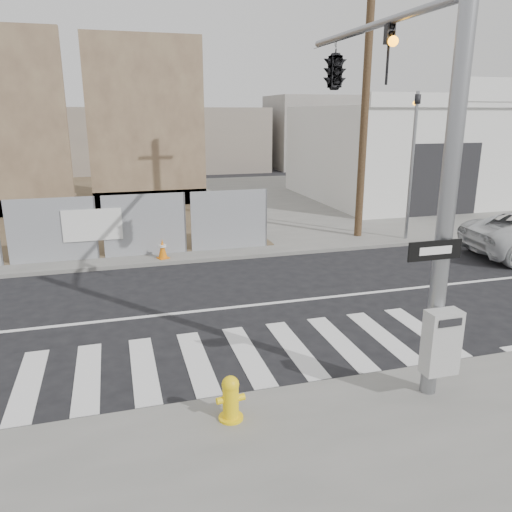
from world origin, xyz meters
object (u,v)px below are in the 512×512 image
object	(u,v)px
signal_pole	(365,103)
auto_shop	(421,152)
fire_hydrant	(231,398)
traffic_cone_d	(163,249)

from	to	relation	value
signal_pole	auto_shop	size ratio (longest dim) A/B	0.58
fire_hydrant	traffic_cone_d	bearing A→B (deg)	82.96
signal_pole	fire_hydrant	size ratio (longest dim) A/B	9.83
signal_pole	fire_hydrant	world-z (taller)	signal_pole
signal_pole	fire_hydrant	xyz separation A→B (m)	(-3.33, -2.61, -4.31)
fire_hydrant	signal_pole	bearing A→B (deg)	30.50
fire_hydrant	auto_shop	bearing A→B (deg)	42.32
signal_pole	auto_shop	world-z (taller)	signal_pole
signal_pole	auto_shop	distance (m)	19.04
auto_shop	traffic_cone_d	world-z (taller)	auto_shop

